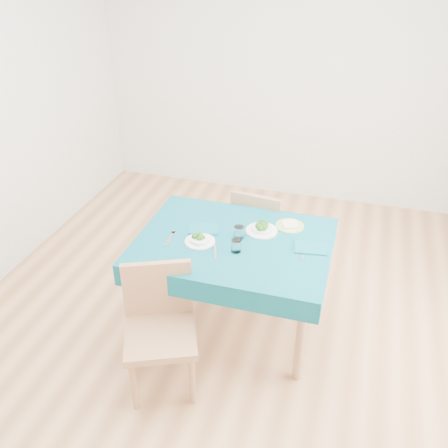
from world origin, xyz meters
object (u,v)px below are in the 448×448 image
(chair_near, at_px, (159,321))
(bowl_near, at_px, (200,238))
(bowl_far, at_px, (262,227))
(chair_far, at_px, (262,221))
(side_plate, at_px, (290,226))
(table, at_px, (233,284))

(chair_near, bearing_deg, bowl_near, 60.66)
(bowl_near, distance_m, bowl_far, 0.46)
(chair_far, xyz_separation_m, bowl_far, (0.11, -0.54, 0.28))
(chair_near, bearing_deg, bowl_far, 39.66)
(bowl_near, relative_size, bowl_far, 0.92)
(chair_far, height_order, bowl_far, chair_far)
(bowl_far, bearing_deg, side_plate, 34.52)
(bowl_far, bearing_deg, bowl_near, -145.25)
(chair_near, distance_m, chair_far, 1.47)
(bowl_near, height_order, side_plate, bowl_near)
(chair_far, distance_m, bowl_far, 0.62)
(chair_near, xyz_separation_m, bowl_far, (0.44, 0.88, 0.24))
(chair_near, relative_size, side_plate, 5.33)
(table, bearing_deg, bowl_far, 47.67)
(table, xyz_separation_m, side_plate, (0.34, 0.30, 0.38))
(chair_far, bearing_deg, chair_near, 83.76)
(table, xyz_separation_m, bowl_near, (-0.22, -0.09, 0.41))
(side_plate, bearing_deg, chair_far, 124.81)
(chair_far, distance_m, side_plate, 0.57)
(side_plate, bearing_deg, chair_near, -121.69)
(bowl_near, bearing_deg, side_plate, 34.68)
(table, distance_m, bowl_far, 0.48)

